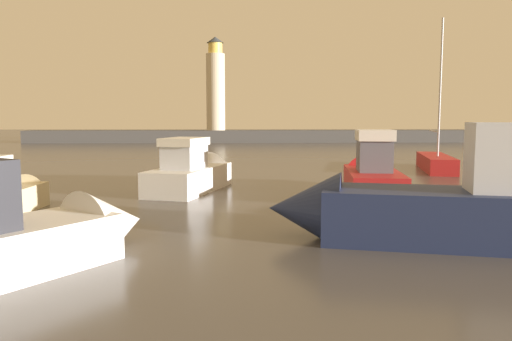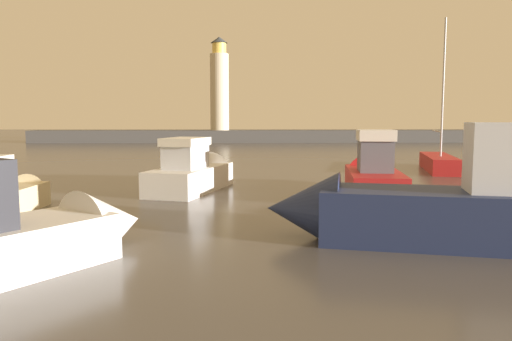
{
  "view_description": "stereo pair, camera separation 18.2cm",
  "coord_description": "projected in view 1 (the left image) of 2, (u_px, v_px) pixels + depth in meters",
  "views": [
    {
      "loc": [
        -2.55,
        -1.61,
        3.21
      ],
      "look_at": [
        -1.89,
        15.71,
        1.38
      ],
      "focal_mm": 34.7,
      "sensor_mm": 36.0,
      "label": 1
    },
    {
      "loc": [
        -2.36,
        -1.61,
        3.21
      ],
      "look_at": [
        -1.89,
        15.71,
        1.38
      ],
      "focal_mm": 34.7,
      "sensor_mm": 36.0,
      "label": 2
    }
  ],
  "objects": [
    {
      "name": "lighthouse",
      "position": [
        216.0,
        86.0,
        65.6
      ],
      "size": [
        2.48,
        2.48,
        12.27
      ],
      "color": "beige",
      "rests_on": "breakwater"
    },
    {
      "name": "breakwater",
      "position": [
        256.0,
        136.0,
        66.5
      ],
      "size": [
        60.63,
        4.2,
        1.61
      ],
      "primitive_type": "cube",
      "color": "#423F3D",
      "rests_on": "ground_plane"
    },
    {
      "name": "motorboat_3",
      "position": [
        370.0,
        175.0,
        21.06
      ],
      "size": [
        2.97,
        7.04,
        3.12
      ],
      "color": "#B21E1E",
      "rests_on": "ground_plane"
    },
    {
      "name": "ground_plane",
      "position": [
        274.0,
        165.0,
        34.31
      ],
      "size": [
        220.0,
        220.0,
        0.0
      ],
      "primitive_type": "plane",
      "color": "#4C4742"
    },
    {
      "name": "motorboat_1",
      "position": [
        198.0,
        172.0,
        22.76
      ],
      "size": [
        4.03,
        7.21,
        2.8
      ],
      "color": "white",
      "rests_on": "ground_plane"
    },
    {
      "name": "motorboat_5",
      "position": [
        28.0,
        235.0,
        10.46
      ],
      "size": [
        5.44,
        6.41,
        2.81
      ],
      "color": "white",
      "rests_on": "ground_plane"
    },
    {
      "name": "motorboat_4",
      "position": [
        426.0,
        207.0,
        12.69
      ],
      "size": [
        8.56,
        4.08,
        3.38
      ],
      "color": "#1E284C",
      "rests_on": "ground_plane"
    },
    {
      "name": "sailboat_moored",
      "position": [
        436.0,
        162.0,
        30.62
      ],
      "size": [
        3.18,
        7.13,
        9.1
      ],
      "color": "#B21E1E",
      "rests_on": "ground_plane"
    },
    {
      "name": "motorboat_0",
      "position": [
        6.0,
        195.0,
        16.7
      ],
      "size": [
        1.66,
        5.59,
        2.25
      ],
      "color": "beige",
      "rests_on": "ground_plane"
    }
  ]
}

